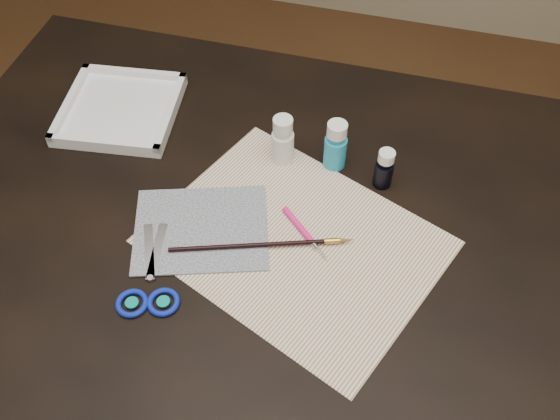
% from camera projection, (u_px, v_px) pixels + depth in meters
% --- Properties ---
extents(ground, '(3.50, 3.50, 0.02)m').
position_uv_depth(ground, '(280.00, 403.00, 1.62)').
color(ground, '#422614').
rests_on(ground, ground).
extents(table, '(1.30, 0.90, 0.75)m').
position_uv_depth(table, '(280.00, 334.00, 1.32)').
color(table, black).
rests_on(table, ground).
extents(paper, '(0.53, 0.48, 0.00)m').
position_uv_depth(paper, '(296.00, 242.00, 1.01)').
color(paper, white).
rests_on(paper, table).
extents(canvas, '(0.26, 0.23, 0.00)m').
position_uv_depth(canvas, '(201.00, 229.00, 1.03)').
color(canvas, black).
rests_on(canvas, paper).
extents(paint_bottle_white, '(0.04, 0.04, 0.10)m').
position_uv_depth(paint_bottle_white, '(283.00, 140.00, 1.09)').
color(paint_bottle_white, white).
rests_on(paint_bottle_white, table).
extents(paint_bottle_cyan, '(0.04, 0.04, 0.10)m').
position_uv_depth(paint_bottle_cyan, '(336.00, 145.00, 1.08)').
color(paint_bottle_cyan, '#1F97C4').
rests_on(paint_bottle_cyan, table).
extents(paint_bottle_navy, '(0.04, 0.04, 0.08)m').
position_uv_depth(paint_bottle_navy, '(384.00, 169.00, 1.06)').
color(paint_bottle_navy, black).
rests_on(paint_bottle_navy, table).
extents(paintbrush, '(0.29, 0.11, 0.01)m').
position_uv_depth(paintbrush, '(262.00, 245.00, 1.00)').
color(paintbrush, black).
rests_on(paintbrush, canvas).
extents(craft_knife, '(0.10, 0.09, 0.01)m').
position_uv_depth(craft_knife, '(306.00, 234.00, 1.01)').
color(craft_knife, '#FF1B89').
rests_on(craft_knife, paper).
extents(scissors, '(0.17, 0.22, 0.01)m').
position_uv_depth(scissors, '(146.00, 269.00, 0.97)').
color(scissors, silver).
rests_on(scissors, table).
extents(palette_tray, '(0.24, 0.24, 0.03)m').
position_uv_depth(palette_tray, '(120.00, 109.00, 1.19)').
color(palette_tray, white).
rests_on(palette_tray, table).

